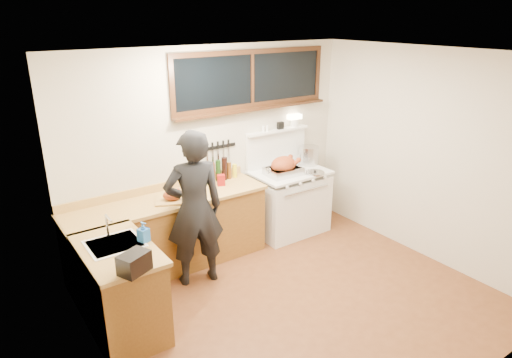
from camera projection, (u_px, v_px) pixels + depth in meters
ground_plane at (297, 302)px, 4.97m from camera, size 4.00×3.50×0.02m
room_shell at (302, 156)px, 4.40m from camera, size 4.10×3.60×2.65m
counter_back at (170, 233)px, 5.50m from camera, size 2.44×0.64×1.00m
counter_left at (120, 289)px, 4.38m from camera, size 0.64×1.09×0.90m
sink_unit at (115, 249)px, 4.31m from camera, size 0.50×0.45×0.37m
vintage_stove at (289, 200)px, 6.43m from camera, size 1.02×0.74×1.61m
back_window at (252, 86)px, 5.90m from camera, size 2.32×0.13×0.77m
left_doorway at (128, 305)px, 3.10m from camera, size 0.02×1.04×2.17m
knife_strip at (219, 148)px, 5.89m from camera, size 0.46×0.03×0.28m
man at (194, 209)px, 5.05m from camera, size 0.74×0.56×1.81m
soap_bottle at (143, 232)px, 4.31m from camera, size 0.12×0.12×0.20m
toaster at (134, 263)px, 3.81m from camera, size 0.30×0.27×0.18m
cutting_board at (173, 197)px, 5.26m from camera, size 0.47×0.43×0.14m
roast_turkey at (284, 167)px, 6.11m from camera, size 0.50×0.37×0.25m
stockpot at (309, 155)px, 6.53m from camera, size 0.34×0.34×0.26m
saucepan at (284, 160)px, 6.56m from camera, size 0.21×0.29×0.12m
pot_lid at (315, 173)px, 6.18m from camera, size 0.28×0.28×0.04m
coffee_tin at (221, 180)px, 5.74m from camera, size 0.11×0.10×0.14m
pitcher at (196, 178)px, 5.75m from camera, size 0.11×0.11×0.18m
bottle_cluster at (220, 171)px, 5.88m from camera, size 0.48×0.07×0.30m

